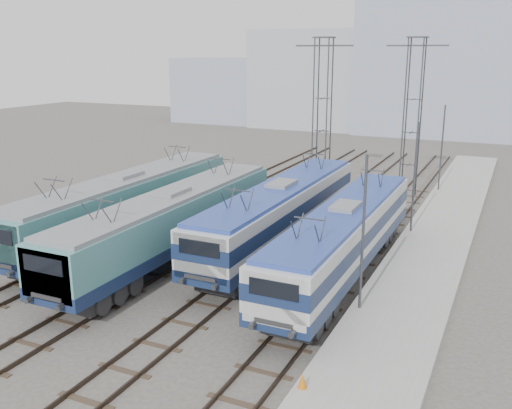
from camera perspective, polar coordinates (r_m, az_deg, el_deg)
The scene contains 15 objects.
ground at distance 27.07m, azimuth -9.00°, elevation -9.07°, with size 160.00×160.00×0.00m, color #514C47.
platform at distance 30.58m, azimuth 16.13°, elevation -6.30°, with size 4.00×70.00×0.30m, color #9E9E99.
locomotive_far_left at distance 34.63m, azimuth -13.01°, elevation 0.22°, with size 2.98×18.86×3.55m.
locomotive_center_left at distance 30.56m, azimuth -8.55°, elevation -1.65°, with size 2.90×18.31×3.45m.
locomotive_center_right at distance 32.16m, azimuth 2.42°, elevation -0.56°, with size 2.88×18.23×3.43m.
locomotive_far_right at distance 28.28m, azimuth 8.72°, elevation -3.08°, with size 2.79×17.64×3.32m.
catenary_tower_west at distance 44.83m, azimuth 6.63°, elevation 9.41°, with size 4.50×1.20×12.00m.
catenary_tower_east at distance 45.19m, azimuth 15.39°, elevation 9.02°, with size 4.50×1.20×12.00m.
mast_front at distance 24.19m, azimuth 10.64°, elevation -3.22°, with size 0.12×0.12×7.00m, color #3F4247.
mast_mid at distance 35.57m, azimuth 15.55°, elevation 2.36°, with size 0.12×0.12×7.00m, color #3F4247.
mast_rear at distance 47.26m, azimuth 18.07°, elevation 5.21°, with size 0.12×0.12×7.00m, color #3F4247.
safety_cone at distance 19.56m, azimuth 4.66°, elevation -17.15°, with size 0.30×0.30×0.53m, color #CE6B0D.
building_west at distance 87.09m, azimuth 6.28°, elevation 12.35°, with size 18.00×12.00×14.00m, color #9EA8B1.
building_center at distance 82.98m, azimuth 18.47°, elevation 12.94°, with size 22.00×14.00×18.00m, color #929BB1.
building_far_west at distance 93.59m, azimuth -3.24°, elevation 11.37°, with size 14.00×10.00×10.00m, color #929BB1.
Camera 1 is at (14.09, -20.34, 10.98)m, focal length 40.00 mm.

